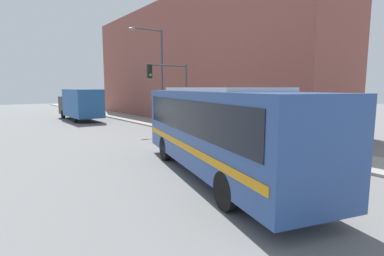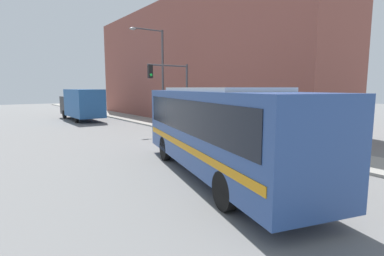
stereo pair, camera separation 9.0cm
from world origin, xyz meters
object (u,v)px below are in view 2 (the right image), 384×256
Objects in this scene: parking_meter at (183,119)px; street_lamp at (159,70)px; delivery_truck at (82,104)px; traffic_light_pole at (173,85)px; pedestrian_near_corner at (177,115)px; city_bus at (218,126)px; fire_hydrant at (228,134)px.

parking_meter is 0.16× the size of street_lamp.
traffic_light_pole reaches higher than delivery_truck.
delivery_truck is at bearing 115.20° from pedestrian_near_corner.
city_bus is 14.19m from pedestrian_near_corner.
street_lamp is at bearing 90.90° from fire_hydrant.
parking_meter is at bearing 13.86° from traffic_light_pole.
fire_hydrant is 0.09× the size of street_lamp.
delivery_truck is 11.44m from pedestrian_near_corner.
city_bus is at bearing -93.88° from delivery_truck.
traffic_light_pole is 3.97m from street_lamp.
parking_meter is (5.40, 10.21, -0.96)m from city_bus.
traffic_light_pole is at bearing -103.78° from street_lamp.
parking_meter is at bearing -73.22° from delivery_truck.
city_bus reaches higher than parking_meter.
parking_meter is at bearing -112.97° from pedestrian_near_corner.
fire_hydrant is at bearing -97.94° from pedestrian_near_corner.
city_bus is 1.36× the size of street_lamp.
traffic_light_pole is 2.76× the size of pedestrian_near_corner.
parking_meter is at bearing 77.53° from city_bus.
delivery_truck is (1.56, 22.95, -0.22)m from city_bus.
street_lamp is (5.27, 13.60, 2.85)m from city_bus.
parking_meter reaches higher than fire_hydrant.
delivery_truck is 4.53× the size of pedestrian_near_corner.
city_bus is 7.70m from fire_hydrant.
city_bus is at bearing -117.87° from parking_meter.
street_lamp is 4.46× the size of pedestrian_near_corner.
fire_hydrant is at bearing 59.85° from city_bus.
parking_meter is (0.00, 4.91, 0.49)m from fire_hydrant.
fire_hydrant is 0.15× the size of traffic_light_pole.
pedestrian_near_corner is (1.02, 2.41, 0.06)m from parking_meter.
fire_hydrant is at bearing -89.10° from street_lamp.
traffic_light_pole is at bearing -77.77° from delivery_truck.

